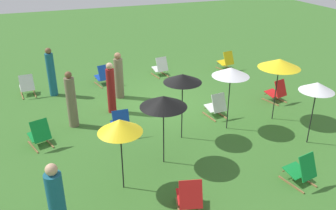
{
  "coord_description": "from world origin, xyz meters",
  "views": [
    {
      "loc": [
        3.63,
        10.83,
        5.27
      ],
      "look_at": [
        0.0,
        1.2,
        0.5
      ],
      "focal_mm": 38.42,
      "sensor_mm": 36.0,
      "label": 1
    }
  ],
  "objects_px": {
    "deckchair_0": "(40,134)",
    "umbrella_2": "(231,72)",
    "person_3": "(57,204)",
    "deckchair_5": "(189,197)",
    "umbrella_3": "(120,126)",
    "deckchair_3": "(226,61)",
    "deckchair_11": "(27,86)",
    "deckchair_7": "(301,170)",
    "umbrella_0": "(317,87)",
    "deckchair_2": "(120,124)",
    "deckchair_4": "(216,106)",
    "person_1": "(71,101)",
    "umbrella_1": "(280,63)",
    "deckchair_9": "(103,76)",
    "deckchair_6": "(160,67)",
    "deckchair_8": "(277,92)",
    "umbrella_4": "(163,101)",
    "umbrella_5": "(183,78)",
    "person_2": "(119,77)"
  },
  "relations": [
    {
      "from": "deckchair_3",
      "to": "deckchair_6",
      "type": "xyz_separation_m",
      "value": [
        2.99,
        -0.24,
        0.0
      ]
    },
    {
      "from": "deckchair_2",
      "to": "deckchair_3",
      "type": "xyz_separation_m",
      "value": [
        -5.77,
        -4.1,
        0.0
      ]
    },
    {
      "from": "deckchair_2",
      "to": "deckchair_5",
      "type": "relative_size",
      "value": 0.98
    },
    {
      "from": "deckchair_5",
      "to": "deckchair_9",
      "type": "height_order",
      "value": "same"
    },
    {
      "from": "deckchair_0",
      "to": "deckchair_3",
      "type": "bearing_deg",
      "value": -171.62
    },
    {
      "from": "deckchair_11",
      "to": "deckchair_7",
      "type": "bearing_deg",
      "value": 121.22
    },
    {
      "from": "deckchair_5",
      "to": "deckchair_9",
      "type": "bearing_deg",
      "value": -74.08
    },
    {
      "from": "deckchair_3",
      "to": "umbrella_4",
      "type": "bearing_deg",
      "value": 38.41
    },
    {
      "from": "person_3",
      "to": "deckchair_4",
      "type": "bearing_deg",
      "value": -14.12
    },
    {
      "from": "deckchair_0",
      "to": "deckchair_11",
      "type": "distance_m",
      "value": 3.91
    },
    {
      "from": "deckchair_0",
      "to": "umbrella_0",
      "type": "xyz_separation_m",
      "value": [
        -7.09,
        2.46,
        1.33
      ]
    },
    {
      "from": "deckchair_7",
      "to": "deckchair_11",
      "type": "relative_size",
      "value": 1.0
    },
    {
      "from": "umbrella_0",
      "to": "umbrella_1",
      "type": "bearing_deg",
      "value": -88.58
    },
    {
      "from": "deckchair_7",
      "to": "deckchair_8",
      "type": "xyz_separation_m",
      "value": [
        -2.34,
        -4.16,
        0.0
      ]
    },
    {
      "from": "deckchair_2",
      "to": "deckchair_0",
      "type": "bearing_deg",
      "value": -2.32
    },
    {
      "from": "deckchair_8",
      "to": "umbrella_1",
      "type": "relative_size",
      "value": 0.43
    },
    {
      "from": "umbrella_0",
      "to": "umbrella_5",
      "type": "height_order",
      "value": "umbrella_5"
    },
    {
      "from": "deckchair_7",
      "to": "person_1",
      "type": "height_order",
      "value": "person_1"
    },
    {
      "from": "deckchair_7",
      "to": "umbrella_0",
      "type": "xyz_separation_m",
      "value": [
        -1.46,
        -1.47,
        1.33
      ]
    },
    {
      "from": "umbrella_1",
      "to": "umbrella_4",
      "type": "relative_size",
      "value": 1.07
    },
    {
      "from": "deckchair_5",
      "to": "person_3",
      "type": "bearing_deg",
      "value": 9.52
    },
    {
      "from": "person_1",
      "to": "person_2",
      "type": "relative_size",
      "value": 1.05
    },
    {
      "from": "deckchair_2",
      "to": "umbrella_1",
      "type": "distance_m",
      "value": 5.09
    },
    {
      "from": "deckchair_3",
      "to": "umbrella_0",
      "type": "bearing_deg",
      "value": 71.0
    },
    {
      "from": "deckchair_7",
      "to": "umbrella_1",
      "type": "height_order",
      "value": "umbrella_1"
    },
    {
      "from": "person_3",
      "to": "umbrella_2",
      "type": "bearing_deg",
      "value": -20.47
    },
    {
      "from": "deckchair_5",
      "to": "umbrella_5",
      "type": "bearing_deg",
      "value": -95.41
    },
    {
      "from": "deckchair_6",
      "to": "deckchair_8",
      "type": "relative_size",
      "value": 0.98
    },
    {
      "from": "deckchair_5",
      "to": "umbrella_3",
      "type": "height_order",
      "value": "umbrella_3"
    },
    {
      "from": "deckchair_0",
      "to": "umbrella_2",
      "type": "distance_m",
      "value": 5.63
    },
    {
      "from": "deckchair_7",
      "to": "deckchair_9",
      "type": "height_order",
      "value": "same"
    },
    {
      "from": "deckchair_7",
      "to": "person_1",
      "type": "relative_size",
      "value": 0.47
    },
    {
      "from": "deckchair_2",
      "to": "umbrella_3",
      "type": "relative_size",
      "value": 0.47
    },
    {
      "from": "deckchair_9",
      "to": "person_1",
      "type": "xyz_separation_m",
      "value": [
        1.55,
        3.1,
        0.47
      ]
    },
    {
      "from": "deckchair_3",
      "to": "umbrella_3",
      "type": "xyz_separation_m",
      "value": [
        6.31,
        6.54,
        1.25
      ]
    },
    {
      "from": "deckchair_7",
      "to": "deckchair_9",
      "type": "bearing_deg",
      "value": -79.69
    },
    {
      "from": "deckchair_9",
      "to": "umbrella_2",
      "type": "relative_size",
      "value": 0.43
    },
    {
      "from": "person_1",
      "to": "deckchair_3",
      "type": "bearing_deg",
      "value": -153.17
    },
    {
      "from": "deckchair_2",
      "to": "deckchair_11",
      "type": "relative_size",
      "value": 1.0
    },
    {
      "from": "deckchair_3",
      "to": "person_1",
      "type": "xyz_separation_m",
      "value": [
        6.99,
        3.02,
        0.47
      ]
    },
    {
      "from": "deckchair_6",
      "to": "deckchair_5",
      "type": "bearing_deg",
      "value": 66.25
    },
    {
      "from": "deckchair_5",
      "to": "person_2",
      "type": "distance_m",
      "value": 6.47
    },
    {
      "from": "deckchair_6",
      "to": "deckchair_7",
      "type": "height_order",
      "value": "same"
    },
    {
      "from": "deckchair_0",
      "to": "person_3",
      "type": "distance_m",
      "value": 3.7
    },
    {
      "from": "deckchair_5",
      "to": "deckchair_11",
      "type": "xyz_separation_m",
      "value": [
        3.06,
        -7.79,
        0.0
      ]
    },
    {
      "from": "deckchair_2",
      "to": "umbrella_4",
      "type": "xyz_separation_m",
      "value": [
        -0.7,
        1.78,
        1.35
      ]
    },
    {
      "from": "deckchair_8",
      "to": "person_1",
      "type": "bearing_deg",
      "value": -19.71
    },
    {
      "from": "deckchair_4",
      "to": "deckchair_5",
      "type": "bearing_deg",
      "value": 48.37
    },
    {
      "from": "deckchair_11",
      "to": "umbrella_5",
      "type": "relative_size",
      "value": 0.42
    },
    {
      "from": "umbrella_0",
      "to": "deckchair_4",
      "type": "bearing_deg",
      "value": -54.79
    }
  ]
}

